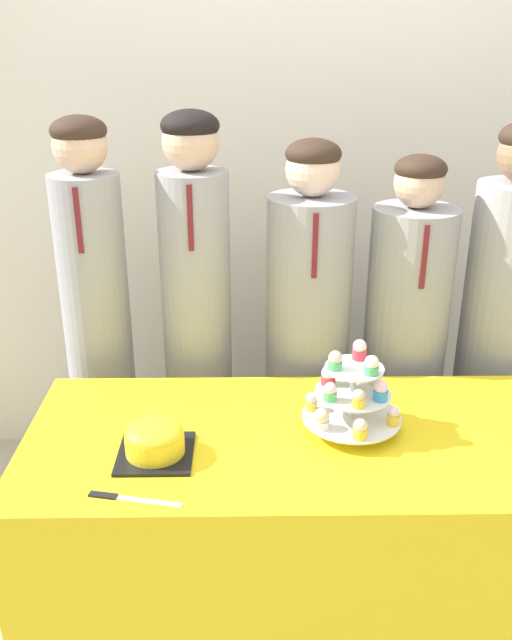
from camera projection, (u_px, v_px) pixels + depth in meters
The scene contains 10 objects.
wall_back at pixel (289, 155), 2.80m from camera, with size 9.00×0.06×2.70m.
table at pixel (304, 532), 2.14m from camera, with size 1.67×0.73×0.72m.
round_cake at pixel (155, 439), 1.88m from camera, with size 0.21×0.21×0.10m.
cake_knife at pixel (120, 498), 1.72m from camera, with size 0.25×0.07×0.01m.
cupcake_stand at pixel (352, 393), 1.99m from camera, with size 0.30×0.30×0.27m.
student_0 at pixel (99, 338), 2.51m from camera, with size 0.24×0.25×1.57m.
student_1 at pixel (198, 334), 2.51m from camera, with size 0.25×0.26×1.59m.
student_2 at pixel (307, 352), 2.54m from camera, with size 0.31×0.31×1.50m.
student_3 at pixel (403, 359), 2.56m from camera, with size 0.30×0.31×1.44m.
student_4 at pixel (499, 343), 2.54m from camera, with size 0.30×0.31×1.55m.
Camera 1 is at (-0.18, -1.34, 1.81)m, focal length 38.00 mm.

